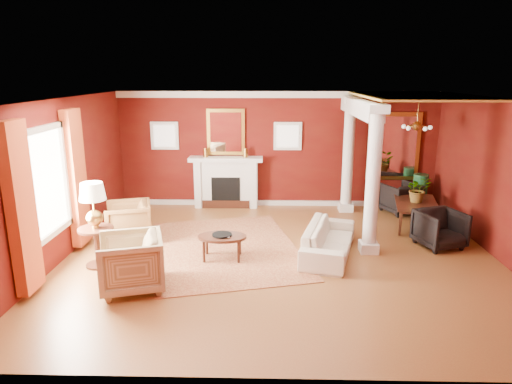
{
  "coord_description": "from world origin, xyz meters",
  "views": [
    {
      "loc": [
        -0.25,
        -7.94,
        3.34
      ],
      "look_at": [
        -0.46,
        0.41,
        1.15
      ],
      "focal_mm": 32.0,
      "sensor_mm": 36.0,
      "label": 1
    }
  ],
  "objects_px": {
    "coffee_table": "(222,238)",
    "dining_table": "(417,207)",
    "side_table": "(94,211)",
    "sofa": "(329,235)",
    "armchair_stripe": "(131,260)",
    "armchair_leopard": "(128,220)"
  },
  "relations": [
    {
      "from": "coffee_table",
      "to": "dining_table",
      "type": "bearing_deg",
      "value": 25.18
    },
    {
      "from": "side_table",
      "to": "dining_table",
      "type": "relative_size",
      "value": 0.96
    },
    {
      "from": "side_table",
      "to": "sofa",
      "type": "bearing_deg",
      "value": 8.59
    },
    {
      "from": "armchair_stripe",
      "to": "coffee_table",
      "type": "xyz_separation_m",
      "value": [
        1.31,
        1.24,
        -0.08
      ]
    },
    {
      "from": "armchair_stripe",
      "to": "side_table",
      "type": "bearing_deg",
      "value": -151.49
    },
    {
      "from": "armchair_stripe",
      "to": "dining_table",
      "type": "height_order",
      "value": "armchair_stripe"
    },
    {
      "from": "side_table",
      "to": "armchair_stripe",
      "type": "bearing_deg",
      "value": -45.34
    },
    {
      "from": "sofa",
      "to": "side_table",
      "type": "distance_m",
      "value": 4.26
    },
    {
      "from": "sofa",
      "to": "side_table",
      "type": "relative_size",
      "value": 1.31
    },
    {
      "from": "armchair_leopard",
      "to": "armchair_stripe",
      "type": "distance_m",
      "value": 2.24
    },
    {
      "from": "armchair_leopard",
      "to": "dining_table",
      "type": "relative_size",
      "value": 0.56
    },
    {
      "from": "armchair_leopard",
      "to": "side_table",
      "type": "xyz_separation_m",
      "value": [
        -0.18,
        -1.26,
        0.58
      ]
    },
    {
      "from": "side_table",
      "to": "dining_table",
      "type": "distance_m",
      "value": 6.77
    },
    {
      "from": "armchair_leopard",
      "to": "side_table",
      "type": "relative_size",
      "value": 0.59
    },
    {
      "from": "sofa",
      "to": "armchair_stripe",
      "type": "xyz_separation_m",
      "value": [
        -3.3,
        -1.5,
        0.1
      ]
    },
    {
      "from": "sofa",
      "to": "coffee_table",
      "type": "bearing_deg",
      "value": 112.68
    },
    {
      "from": "sofa",
      "to": "armchair_leopard",
      "type": "xyz_separation_m",
      "value": [
        -3.98,
        0.63,
        0.06
      ]
    },
    {
      "from": "side_table",
      "to": "dining_table",
      "type": "xyz_separation_m",
      "value": [
        6.34,
        2.32,
        -0.59
      ]
    },
    {
      "from": "sofa",
      "to": "coffee_table",
      "type": "relative_size",
      "value": 2.24
    },
    {
      "from": "armchair_stripe",
      "to": "sofa",
      "type": "bearing_deg",
      "value": 98.31
    },
    {
      "from": "armchair_stripe",
      "to": "side_table",
      "type": "height_order",
      "value": "side_table"
    },
    {
      "from": "sofa",
      "to": "side_table",
      "type": "height_order",
      "value": "side_table"
    }
  ]
}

